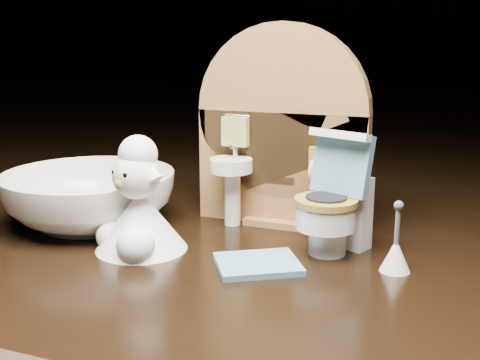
# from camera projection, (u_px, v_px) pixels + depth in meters

# --- Properties ---
(backdrop_panel) EXTENTS (0.13, 0.05, 0.15)m
(backdrop_panel) POSITION_uv_depth(u_px,v_px,m) (281.00, 138.00, 0.45)
(backdrop_panel) COLOR olive
(backdrop_panel) RESTS_ON ground
(toy_toilet) EXTENTS (0.05, 0.06, 0.08)m
(toy_toilet) POSITION_uv_depth(u_px,v_px,m) (335.00, 208.00, 0.40)
(toy_toilet) COLOR white
(toy_toilet) RESTS_ON ground
(bath_mat) EXTENTS (0.06, 0.06, 0.00)m
(bath_mat) POSITION_uv_depth(u_px,v_px,m) (258.00, 264.00, 0.37)
(bath_mat) COLOR #598BA9
(bath_mat) RESTS_ON ground
(toilet_brush) EXTENTS (0.02, 0.02, 0.04)m
(toilet_brush) POSITION_uv_depth(u_px,v_px,m) (396.00, 253.00, 0.37)
(toilet_brush) COLOR white
(toilet_brush) RESTS_ON ground
(plush_lamb) EXTENTS (0.06, 0.06, 0.08)m
(plush_lamb) POSITION_uv_depth(u_px,v_px,m) (138.00, 210.00, 0.40)
(plush_lamb) COLOR white
(plush_lamb) RESTS_ON ground
(ceramic_bowl) EXTENTS (0.16, 0.16, 0.04)m
(ceramic_bowl) POSITION_uv_depth(u_px,v_px,m) (89.00, 199.00, 0.46)
(ceramic_bowl) COLOR white
(ceramic_bowl) RESTS_ON ground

